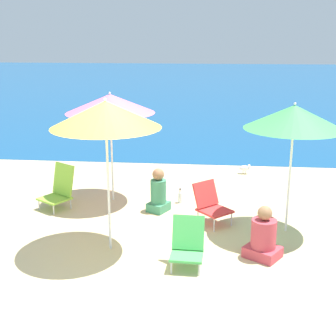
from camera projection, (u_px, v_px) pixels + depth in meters
name	position (u px, v px, depth m)	size (l,w,h in m)	color
ground_plane	(114.00, 262.00, 6.68)	(60.00, 60.00, 0.00)	#D1BA89
sea_water	(193.00, 83.00, 30.83)	(60.00, 40.00, 0.01)	navy
beach_umbrella_green	(294.00, 117.00, 7.20)	(1.55, 1.55, 2.13)	white
beach_umbrella_yellow	(106.00, 115.00, 6.53)	(1.57, 1.57, 2.28)	white
beach_umbrella_pink	(110.00, 104.00, 8.65)	(1.67, 1.67, 2.11)	white
beach_chair_lime	(59.00, 188.00, 8.68)	(0.71, 0.73, 0.81)	silver
beach_chair_red	(211.00, 203.00, 7.96)	(0.74, 0.74, 0.70)	silver
beach_chair_green	(188.00, 243.00, 6.50)	(0.47, 0.52, 0.69)	silver
person_seated_near	(158.00, 193.00, 8.50)	(0.45, 0.48, 0.81)	#3F8C66
person_seated_far	(263.00, 238.00, 6.74)	(0.62, 0.60, 0.79)	#BF3F4C
water_bottle	(180.00, 197.00, 8.98)	(0.08, 0.08, 0.29)	silver
seagull	(245.00, 168.00, 10.82)	(0.27, 0.11, 0.23)	gold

